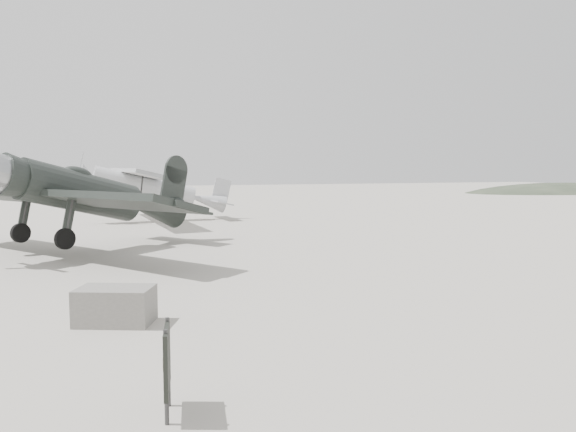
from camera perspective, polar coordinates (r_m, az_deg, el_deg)
name	(u,v)px	position (r m, az deg, el deg)	size (l,w,h in m)	color
ground	(295,287)	(14.57, 0.67, -7.19)	(160.00, 160.00, 0.00)	#AEA89A
hill_northeast	(561,192)	(76.68, 25.98, 2.20)	(32.00, 16.00, 5.20)	#2D3728
lowwing_monoplane	(89,195)	(21.44, -19.52, 2.05)	(9.88, 11.20, 3.93)	black
highwing_monoplane	(151,184)	(32.79, -13.76, 3.19)	(8.49, 11.95, 3.40)	#A4A6AA
equipment_block	(115,306)	(11.66, -17.15, -8.69)	(1.44, 0.90, 0.72)	slate
sign_board	(167,360)	(7.30, -12.20, -14.15)	(0.19, 0.80, 1.16)	#333333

